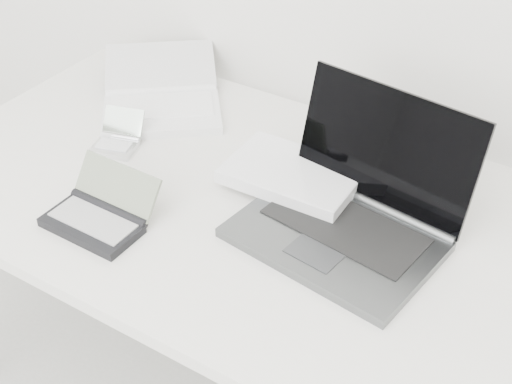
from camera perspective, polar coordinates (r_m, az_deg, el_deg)
The scene contains 5 objects.
desk at distance 1.47m, azimuth 1.82°, elevation -2.88°, with size 1.60×0.80×0.73m.
laptop_large at distance 1.41m, azimuth 5.99°, elevation -0.58°, with size 0.51×0.37×0.25m.
netbook_open_white at distance 1.79m, azimuth -7.57°, elevation 7.38°, with size 0.45×0.46×0.07m.
pda_silver at distance 1.65m, azimuth -11.04°, elevation 4.08°, with size 0.12×0.14×0.07m.
palmtop_charcoal at distance 1.43m, azimuth -12.45°, elevation -1.81°, with size 0.19×0.16×0.09m.
Camera 1 is at (0.56, 0.57, 1.63)m, focal length 50.00 mm.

